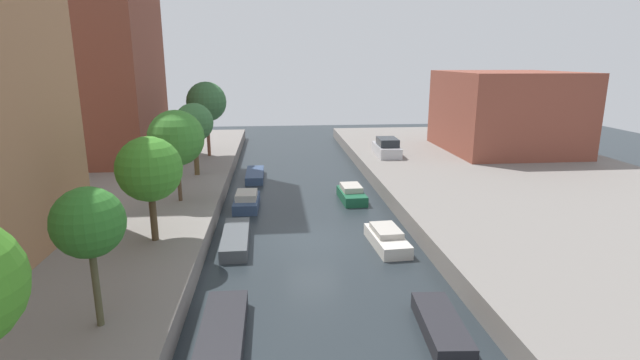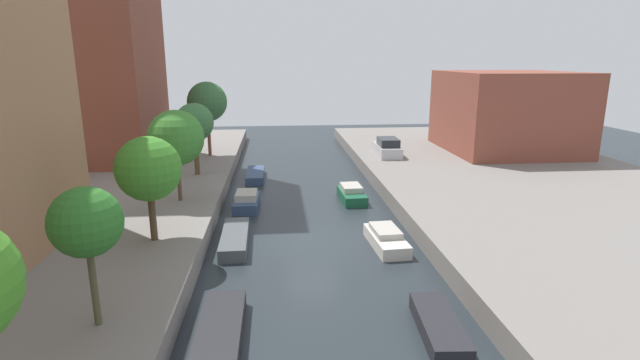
# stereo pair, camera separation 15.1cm
# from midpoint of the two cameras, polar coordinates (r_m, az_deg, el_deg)

# --- Properties ---
(ground_plane) EXTENTS (84.00, 84.00, 0.00)m
(ground_plane) POSITION_cam_midpoint_polar(r_m,az_deg,el_deg) (23.92, -0.73, -7.18)
(ground_plane) COLOR #232B30
(quay_right) EXTENTS (20.00, 64.00, 1.00)m
(quay_right) POSITION_cam_midpoint_polar(r_m,az_deg,el_deg) (29.00, 30.40, -4.29)
(quay_right) COLOR gray
(quay_right) RESTS_ON ground_plane
(low_block_right) EXTENTS (10.00, 10.87, 6.67)m
(low_block_right) POSITION_cam_midpoint_polar(r_m,az_deg,el_deg) (44.34, 21.40, 7.57)
(low_block_right) COLOR brown
(low_block_right) RESTS_ON quay_right
(street_tree_1) EXTENTS (2.05, 2.05, 4.26)m
(street_tree_1) POSITION_cam_midpoint_polar(r_m,az_deg,el_deg) (15.16, -25.76, -4.60)
(street_tree_1) COLOR #4C4A31
(street_tree_1) RESTS_ON quay_left
(street_tree_2) EXTENTS (2.78, 2.78, 4.58)m
(street_tree_2) POSITION_cam_midpoint_polar(r_m,az_deg,el_deg) (21.59, -19.51, 1.21)
(street_tree_2) COLOR #4C3C27
(street_tree_2) RESTS_ON quay_left
(street_tree_3) EXTENTS (3.05, 3.05, 5.07)m
(street_tree_3) POSITION_cam_midpoint_polar(r_m,az_deg,el_deg) (27.33, -16.57, 4.80)
(street_tree_3) COLOR brown
(street_tree_3) RESTS_ON quay_left
(street_tree_4) EXTENTS (2.58, 2.58, 4.88)m
(street_tree_4) POSITION_cam_midpoint_polar(r_m,az_deg,el_deg) (33.39, -14.56, 6.58)
(street_tree_4) COLOR brown
(street_tree_4) RESTS_ON quay_left
(street_tree_5) EXTENTS (3.17, 3.17, 5.97)m
(street_tree_5) POSITION_cam_midpoint_polar(r_m,az_deg,el_deg) (39.87, -13.14, 9.02)
(street_tree_5) COLOR brown
(street_tree_5) RESTS_ON quay_left
(parked_car) EXTENTS (1.83, 4.28, 1.46)m
(parked_car) POSITION_cam_midpoint_polar(r_m,az_deg,el_deg) (39.82, 8.10, 3.79)
(parked_car) COLOR #B7B7BC
(parked_car) RESTS_ON quay_right
(moored_boat_left_1) EXTENTS (1.39, 4.23, 0.58)m
(moored_boat_left_1) POSITION_cam_midpoint_polar(r_m,az_deg,el_deg) (16.44, -11.42, -16.98)
(moored_boat_left_1) COLOR #232328
(moored_boat_left_1) RESTS_ON ground_plane
(moored_boat_left_2) EXTENTS (1.31, 4.61, 0.61)m
(moored_boat_left_2) POSITION_cam_midpoint_polar(r_m,az_deg,el_deg) (23.66, -9.89, -6.87)
(moored_boat_left_2) COLOR #4C5156
(moored_boat_left_2) RESTS_ON ground_plane
(moored_boat_left_3) EXTENTS (1.53, 3.37, 1.00)m
(moored_boat_left_3) POSITION_cam_midpoint_polar(r_m,az_deg,el_deg) (29.21, -8.55, -2.47)
(moored_boat_left_3) COLOR #33476B
(moored_boat_left_3) RESTS_ON ground_plane
(moored_boat_left_4) EXTENTS (1.28, 4.23, 0.55)m
(moored_boat_left_4) POSITION_cam_midpoint_polar(r_m,az_deg,el_deg) (36.21, -7.56, 0.59)
(moored_boat_left_4) COLOR #33476B
(moored_boat_left_4) RESTS_ON ground_plane
(moored_boat_right_1) EXTENTS (1.47, 3.69, 0.57)m
(moored_boat_right_1) POSITION_cam_midpoint_polar(r_m,az_deg,el_deg) (16.77, 14.19, -16.49)
(moored_boat_right_1) COLOR #232328
(moored_boat_right_1) RESTS_ON ground_plane
(moored_boat_right_2) EXTENTS (1.60, 3.64, 0.87)m
(moored_boat_right_2) POSITION_cam_midpoint_polar(r_m,az_deg,el_deg) (23.32, 8.04, -6.93)
(moored_boat_right_2) COLOR beige
(moored_boat_right_2) RESTS_ON ground_plane
(moored_boat_right_3) EXTENTS (1.54, 3.27, 0.95)m
(moored_boat_right_3) POSITION_cam_midpoint_polar(r_m,az_deg,el_deg) (30.42, 3.92, -1.70)
(moored_boat_right_3) COLOR #195638
(moored_boat_right_3) RESTS_ON ground_plane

